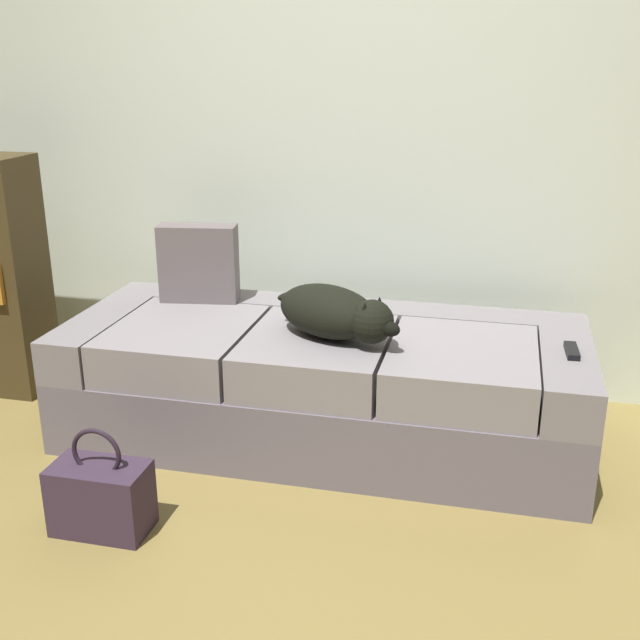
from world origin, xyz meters
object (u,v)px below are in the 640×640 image
(dog_dark, at_px, (335,313))
(tv_remote, at_px, (572,351))
(handbag, at_px, (101,496))
(couch, at_px, (323,382))
(throw_pillow, at_px, (199,263))

(dog_dark, bearing_deg, tv_remote, 2.64)
(tv_remote, relative_size, handbag, 0.40)
(couch, distance_m, throw_pillow, 0.77)
(dog_dark, height_order, handbag, dog_dark)
(dog_dark, distance_m, tv_remote, 0.89)
(couch, relative_size, handbag, 5.54)
(dog_dark, distance_m, handbag, 1.08)
(tv_remote, distance_m, handbag, 1.75)
(tv_remote, bearing_deg, dog_dark, 179.97)
(throw_pillow, bearing_deg, dog_dark, -25.68)
(tv_remote, bearing_deg, couch, 173.61)
(dog_dark, height_order, tv_remote, dog_dark)
(handbag, bearing_deg, couch, 56.17)
(couch, height_order, dog_dark, dog_dark)
(dog_dark, relative_size, tv_remote, 3.77)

